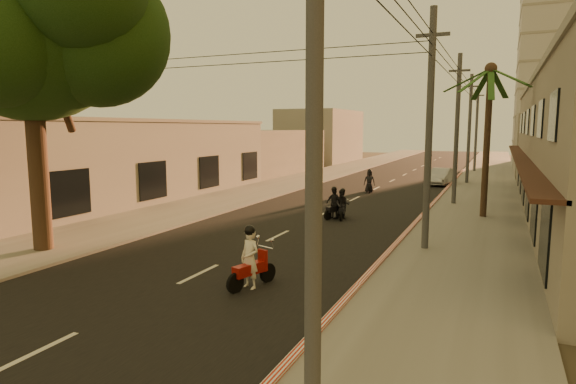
% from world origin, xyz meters
% --- Properties ---
extents(ground, '(160.00, 160.00, 0.00)m').
position_xyz_m(ground, '(0.00, 0.00, 0.00)').
color(ground, '#383023').
rests_on(ground, ground).
extents(road, '(10.00, 140.00, 0.02)m').
position_xyz_m(road, '(0.00, 20.00, 0.01)').
color(road, black).
rests_on(road, ground).
extents(sidewalk_right, '(5.00, 140.00, 0.12)m').
position_xyz_m(sidewalk_right, '(7.50, 20.00, 0.06)').
color(sidewalk_right, slate).
rests_on(sidewalk_right, ground).
extents(sidewalk_left, '(5.00, 140.00, 0.12)m').
position_xyz_m(sidewalk_left, '(-7.50, 20.00, 0.06)').
color(sidewalk_left, slate).
rests_on(sidewalk_left, ground).
extents(curb_stripe, '(0.20, 60.00, 0.20)m').
position_xyz_m(curb_stripe, '(5.10, 15.00, 0.10)').
color(curb_stripe, red).
rests_on(curb_stripe, ground).
extents(left_building, '(8.20, 24.20, 5.20)m').
position_xyz_m(left_building, '(-13.98, 14.00, 2.60)').
color(left_building, gray).
rests_on(left_building, ground).
extents(distant_tower, '(12.10, 12.10, 28.00)m').
position_xyz_m(distant_tower, '(16.00, 56.00, 14.00)').
color(distant_tower, '#B7B5B2').
rests_on(distant_tower, ground).
extents(broadleaf_tree, '(9.60, 8.70, 12.10)m').
position_xyz_m(broadleaf_tree, '(-6.61, 2.14, 8.48)').
color(broadleaf_tree, black).
rests_on(broadleaf_tree, ground).
extents(palm_tree, '(5.00, 5.00, 8.20)m').
position_xyz_m(palm_tree, '(8.00, 16.00, 7.15)').
color(palm_tree, black).
rests_on(palm_tree, ground).
extents(utility_poles, '(1.20, 48.26, 9.00)m').
position_xyz_m(utility_poles, '(6.20, 20.00, 6.54)').
color(utility_poles, '#38383A').
rests_on(utility_poles, ground).
extents(filler_right, '(8.00, 14.00, 6.00)m').
position_xyz_m(filler_right, '(14.00, 45.00, 3.00)').
color(filler_right, gray).
rests_on(filler_right, ground).
extents(filler_left_near, '(8.00, 14.00, 4.40)m').
position_xyz_m(filler_left_near, '(-14.00, 34.00, 2.20)').
color(filler_left_near, gray).
rests_on(filler_left_near, ground).
extents(filler_left_far, '(8.00, 14.00, 7.00)m').
position_xyz_m(filler_left_far, '(-14.00, 52.00, 3.50)').
color(filler_left_far, gray).
rests_on(filler_left_far, ground).
extents(scooter_red, '(0.99, 1.86, 1.89)m').
position_xyz_m(scooter_red, '(2.15, 1.50, 0.84)').
color(scooter_red, black).
rests_on(scooter_red, ground).
extents(scooter_mid_a, '(0.97, 1.64, 1.62)m').
position_xyz_m(scooter_mid_a, '(1.40, 12.84, 0.74)').
color(scooter_mid_a, black).
rests_on(scooter_mid_a, ground).
extents(scooter_mid_b, '(1.17, 1.66, 1.69)m').
position_xyz_m(scooter_mid_b, '(0.94, 12.83, 0.77)').
color(scooter_mid_b, black).
rests_on(scooter_mid_b, ground).
extents(scooter_far_a, '(1.05, 1.72, 1.73)m').
position_xyz_m(scooter_far_a, '(0.06, 23.55, 0.78)').
color(scooter_far_a, black).
rests_on(scooter_far_a, ground).
extents(parked_car, '(2.36, 4.46, 1.36)m').
position_xyz_m(parked_car, '(4.27, 30.47, 0.68)').
color(parked_car, '#A8AAB0').
rests_on(parked_car, ground).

